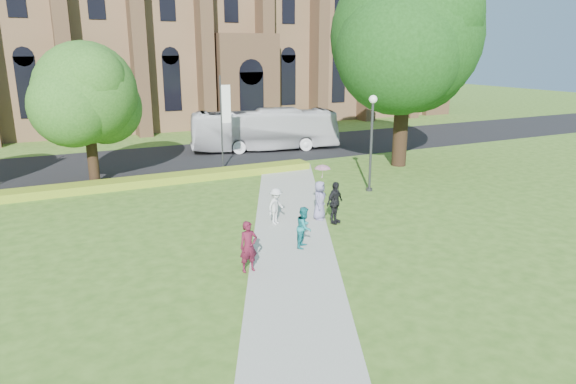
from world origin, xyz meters
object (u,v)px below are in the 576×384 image
tour_coach (265,130)px  pedestrian_0 (248,247)px  streetlamp (372,132)px  large_tree (406,36)px

tour_coach → pedestrian_0: size_ratio=6.19×
tour_coach → streetlamp: bearing=-165.9°
streetlamp → large_tree: 8.73m
streetlamp → tour_coach: 13.56m
large_tree → tour_coach: large_tree is taller
tour_coach → pedestrian_0: tour_coach is taller
tour_coach → pedestrian_0: bearing=167.3°
streetlamp → pedestrian_0: (-10.00, -7.07, -2.34)m
streetlamp → pedestrian_0: streetlamp is taller
large_tree → streetlamp: bearing=-140.7°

